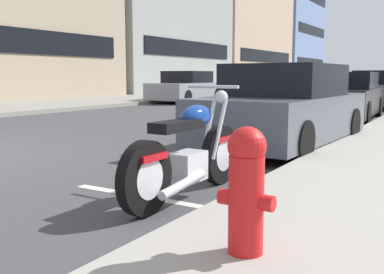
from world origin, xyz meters
The scene contains 11 objects.
sidewalk_far_curb centered at (12.00, 7.37, 0.07)m, with size 120.00×5.00×0.14m, color gray.
parking_stall_stripe centered at (0.00, -4.27, 0.00)m, with size 0.12×2.20×0.01m, color silver.
parked_motorcycle centered at (0.24, -4.46, 0.44)m, with size 2.08×0.62×1.14m.
parked_car_near_corner centered at (3.99, -4.15, 0.67)m, with size 4.20×1.98×1.43m.
parked_car_far_down_curb centered at (9.52, -3.93, 0.63)m, with size 4.58×1.99×1.34m.
parked_car_at_intersection centered at (15.25, -4.02, 0.68)m, with size 4.27×1.92×1.44m.
crossing_truck centered at (33.60, 3.20, 1.00)m, with size 2.11×5.49×1.92m.
car_opposite_curb centered at (14.37, 4.33, 0.67)m, with size 4.48×2.05×1.45m.
fire_hydrant centered at (-1.10, -5.70, 0.56)m, with size 0.24×0.36×0.80m.
townhouse_far_uphill centered at (37.97, 14.79, 7.02)m, with size 14.71×10.31×14.04m.
townhouse_near_left centered at (52.74, 14.24, 6.47)m, with size 12.89×9.21×12.93m.
Camera 1 is at (-3.55, -6.79, 1.24)m, focal length 41.57 mm.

